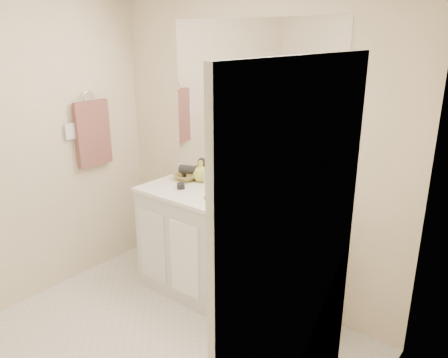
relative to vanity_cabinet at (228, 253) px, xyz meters
name	(u,v)px	position (x,y,z in m)	size (l,w,h in m)	color
wall_back	(250,150)	(0.00, 0.28, 0.77)	(2.60, 0.02, 2.40)	beige
wall_right	(336,274)	(1.30, -1.02, 0.77)	(0.02, 2.60, 2.40)	beige
vanity_cabinet	(228,253)	(0.00, 0.00, 0.00)	(1.50, 0.55, 0.85)	silver
countertop	(228,201)	(0.00, 0.00, 0.44)	(1.52, 0.57, 0.03)	white
backsplash	(248,185)	(0.00, 0.26, 0.50)	(1.52, 0.03, 0.08)	white
sink_basin	(226,201)	(0.00, -0.02, 0.44)	(0.37, 0.37, 0.02)	beige
faucet	(241,186)	(0.00, 0.16, 0.51)	(0.02, 0.02, 0.11)	silver
mirror	(251,103)	(0.00, 0.27, 1.14)	(1.48, 0.01, 1.20)	white
blue_mug	(222,183)	(-0.16, 0.12, 0.52)	(0.09, 0.09, 0.12)	#1719A1
tan_cup	(255,193)	(0.16, 0.11, 0.51)	(0.08, 0.08, 0.11)	#C8AA8D
toothbrush	(256,181)	(0.17, 0.11, 0.60)	(0.01, 0.01, 0.20)	#F841B7
mouthwash_bottle	(281,196)	(0.41, 0.07, 0.55)	(0.08, 0.08, 0.20)	#0D9D8B
clear_pump_bottle	(299,198)	(0.49, 0.18, 0.53)	(0.06, 0.06, 0.15)	silver
soap_dish	(273,220)	(0.48, -0.13, 0.46)	(0.09, 0.08, 0.01)	silver
green_soap	(273,217)	(0.48, -0.13, 0.48)	(0.07, 0.05, 0.03)	#8DE938
orange_comb	(244,217)	(0.29, -0.21, 0.46)	(0.14, 0.03, 0.01)	gold
dark_jar	(181,186)	(-0.43, -0.05, 0.48)	(0.06, 0.06, 0.04)	black
extra_white_bottle	(208,178)	(-0.26, 0.08, 0.54)	(0.05, 0.05, 0.17)	silver
soap_bottle_white	(219,173)	(-0.24, 0.20, 0.56)	(0.08, 0.08, 0.22)	silver
soap_bottle_cream	(209,175)	(-0.34, 0.18, 0.53)	(0.07, 0.07, 0.15)	#FAF9CC
soap_bottle_yellow	(201,171)	(-0.43, 0.19, 0.54)	(0.14, 0.14, 0.18)	#CDCC4F
wicker_basket	(187,176)	(-0.56, 0.15, 0.48)	(0.22, 0.22, 0.05)	olive
hair_dryer	(188,170)	(-0.54, 0.15, 0.54)	(0.08, 0.08, 0.15)	black
towel_ring	(88,98)	(-1.27, -0.25, 1.12)	(0.11, 0.11, 0.01)	silver
hand_towel	(93,133)	(-1.25, -0.25, 0.82)	(0.04, 0.32, 0.55)	brown
switch_plate	(70,131)	(-1.27, -0.45, 0.88)	(0.01, 0.09, 0.13)	white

